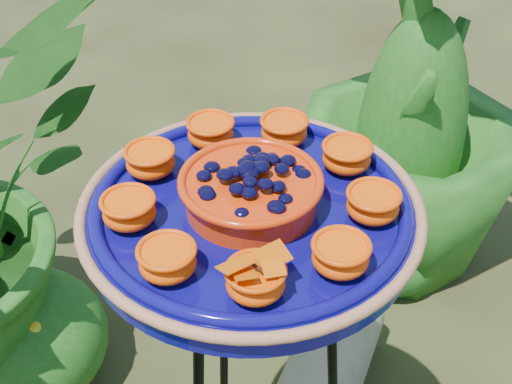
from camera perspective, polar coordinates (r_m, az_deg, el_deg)
feeder_dish at (r=0.92m, az=-0.41°, el=-1.24°), size 0.45×0.45×0.10m
shrub_back_right at (r=1.90m, az=12.80°, el=8.01°), size 0.88×0.88×1.11m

